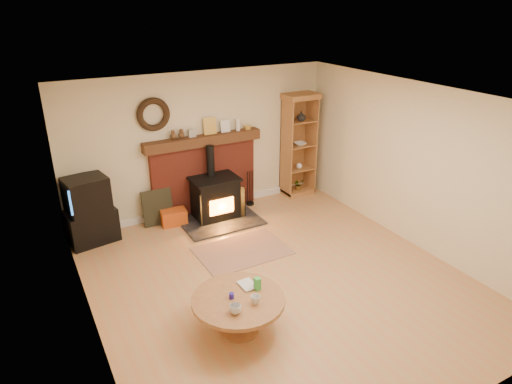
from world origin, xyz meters
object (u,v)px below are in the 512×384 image
tv_unit (89,212)px  coffee_table (239,304)px  wood_stove (216,199)px  curio_cabinet (298,145)px

tv_unit → coffee_table: size_ratio=1.01×
tv_unit → coffee_table: (1.13, -3.16, -0.16)m
wood_stove → tv_unit: (-2.16, 0.19, 0.16)m
wood_stove → tv_unit: size_ratio=1.24×
tv_unit → wood_stove: bearing=-5.1°
coffee_table → tv_unit: bearing=109.7°
wood_stove → curio_cabinet: 2.07m
tv_unit → curio_cabinet: curio_cabinet is taller
coffee_table → curio_cabinet: bearing=47.6°
tv_unit → curio_cabinet: 4.13m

